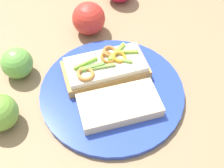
% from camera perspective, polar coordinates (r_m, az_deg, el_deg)
% --- Properties ---
extents(ground_plane, '(2.00, 2.00, 0.00)m').
position_cam_1_polar(ground_plane, '(0.62, -0.00, -1.87)').
color(ground_plane, '#917350').
rests_on(ground_plane, ground).
extents(plate, '(0.30, 0.30, 0.01)m').
position_cam_1_polar(plate, '(0.62, -0.00, -1.52)').
color(plate, '#2B45B4').
rests_on(plate, ground_plane).
extents(sandwich, '(0.12, 0.19, 0.05)m').
position_cam_1_polar(sandwich, '(0.63, -1.31, 3.16)').
color(sandwich, tan).
rests_on(sandwich, plate).
extents(bread_slice_side, '(0.12, 0.17, 0.02)m').
position_cam_1_polar(bread_slice_side, '(0.58, 1.41, -4.11)').
color(bread_slice_side, beige).
rests_on(bread_slice_side, plate).
extents(apple_1, '(0.10, 0.10, 0.08)m').
position_cam_1_polar(apple_1, '(0.73, -4.51, 12.45)').
color(apple_1, red).
rests_on(apple_1, ground_plane).
extents(apple_4, '(0.08, 0.08, 0.07)m').
position_cam_1_polar(apple_4, '(0.66, -17.84, 3.88)').
color(apple_4, '#68B045').
rests_on(apple_4, ground_plane).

